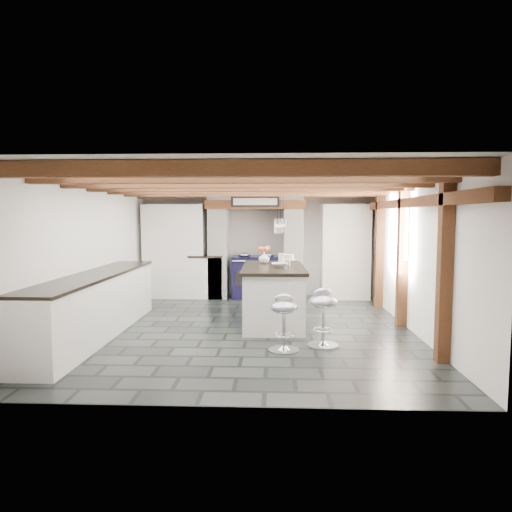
{
  "coord_description": "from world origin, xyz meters",
  "views": [
    {
      "loc": [
        0.41,
        -7.04,
        1.75
      ],
      "look_at": [
        0.1,
        0.4,
        1.1
      ],
      "focal_mm": 32.0,
      "sensor_mm": 36.0,
      "label": 1
    }
  ],
  "objects_px": {
    "kitchen_island": "(273,294)",
    "bar_stool_near": "(323,311)",
    "bar_stool_far": "(284,316)",
    "range_cooker": "(256,276)"
  },
  "relations": [
    {
      "from": "kitchen_island",
      "to": "bar_stool_near",
      "type": "height_order",
      "value": "kitchen_island"
    },
    {
      "from": "kitchen_island",
      "to": "bar_stool_far",
      "type": "height_order",
      "value": "kitchen_island"
    },
    {
      "from": "range_cooker",
      "to": "bar_stool_near",
      "type": "distance_m",
      "value": 3.82
    },
    {
      "from": "bar_stool_near",
      "to": "bar_stool_far",
      "type": "height_order",
      "value": "bar_stool_near"
    },
    {
      "from": "kitchen_island",
      "to": "bar_stool_far",
      "type": "relative_size",
      "value": 2.59
    },
    {
      "from": "range_cooker",
      "to": "kitchen_island",
      "type": "height_order",
      "value": "kitchen_island"
    },
    {
      "from": "bar_stool_near",
      "to": "kitchen_island",
      "type": "bearing_deg",
      "value": 95.18
    },
    {
      "from": "kitchen_island",
      "to": "bar_stool_near",
      "type": "distance_m",
      "value": 1.47
    },
    {
      "from": "range_cooker",
      "to": "kitchen_island",
      "type": "bearing_deg",
      "value": -80.75
    },
    {
      "from": "bar_stool_near",
      "to": "bar_stool_far",
      "type": "bearing_deg",
      "value": -177.55
    }
  ]
}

